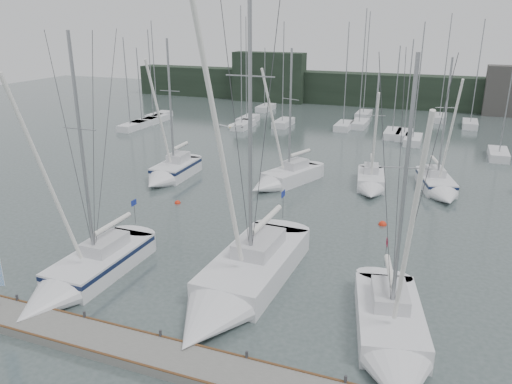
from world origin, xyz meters
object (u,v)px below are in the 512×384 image
sailboat_mid_d (439,187)px  buoy_b (382,225)px  sailboat_near_center (234,288)px  sailboat_near_right (393,344)px  sailboat_mid_a (169,173)px  buoy_c (178,203)px  sailboat_mid_b (281,179)px  sailboat_mid_c (371,184)px  sailboat_near_left (79,277)px

sailboat_mid_d → buoy_b: size_ratio=20.26×
sailboat_near_center → sailboat_near_right: 8.04m
sailboat_mid_a → buoy_c: (3.48, -4.77, -0.63)m
sailboat_mid_b → buoy_b: (9.13, -5.45, -0.55)m
sailboat_near_right → sailboat_mid_b: sailboat_near_right is taller
sailboat_mid_c → sailboat_near_left: bearing=-128.3°
sailboat_near_left → sailboat_mid_d: sailboat_near_left is taller
sailboat_near_center → sailboat_mid_c: (3.70, 19.41, -0.11)m
sailboat_near_left → buoy_c: (-1.44, 12.77, -0.57)m
sailboat_mid_a → sailboat_mid_b: 9.70m
sailboat_mid_c → buoy_c: size_ratio=21.48×
sailboat_mid_d → buoy_c: 20.76m
sailboat_mid_d → buoy_b: sailboat_mid_d is taller
sailboat_near_center → sailboat_near_right: size_ratio=1.40×
sailboat_near_right → buoy_b: sailboat_near_right is taller
sailboat_near_center → buoy_b: (5.62, 12.37, -0.62)m
sailboat_near_right → sailboat_mid_d: (1.08, 22.06, 0.01)m
sailboat_near_right → buoy_c: 21.49m
sailboat_near_center → buoy_b: sailboat_near_center is taller
sailboat_near_right → sailboat_mid_b: (-11.39, 19.39, 0.03)m
sailboat_mid_a → sailboat_near_right: bearing=-41.2°
sailboat_mid_b → sailboat_mid_c: (7.20, 1.59, -0.04)m
sailboat_near_left → buoy_b: bearing=46.3°
sailboat_near_center → sailboat_mid_b: (-3.50, 17.82, -0.07)m
sailboat_mid_c → sailboat_mid_a: bearing=-177.0°
sailboat_near_right → sailboat_mid_d: 22.09m
sailboat_near_left → sailboat_mid_b: (4.56, 19.57, -0.02)m
sailboat_near_center → sailboat_near_right: bearing=-9.6°
sailboat_mid_a → sailboat_near_center: bearing=-52.0°
sailboat_mid_d → buoy_c: sailboat_mid_d is taller
sailboat_mid_a → sailboat_mid_d: size_ratio=1.12×
sailboat_near_center → sailboat_mid_b: bearing=102.8°
sailboat_mid_c → buoy_b: bearing=-84.0°
sailboat_mid_a → sailboat_mid_b: bearing=10.6°
sailboat_near_right → sailboat_mid_d: bearing=74.9°
sailboat_near_center → sailboat_mid_c: 19.76m
sailboat_near_right → buoy_c: (-17.39, 12.60, -0.53)m
sailboat_mid_c → sailboat_mid_d: sailboat_mid_d is taller
buoy_b → buoy_c: size_ratio=1.21×
buoy_b → buoy_c: 15.19m
sailboat_mid_a → buoy_c: size_ratio=27.26×
sailboat_mid_b → sailboat_mid_c: 7.38m
sailboat_near_left → sailboat_mid_a: size_ratio=1.09×
sailboat_mid_b → buoy_b: bearing=-9.0°
sailboat_mid_b → buoy_c: 9.08m
sailboat_mid_d → buoy_c: bearing=-168.3°
sailboat_mid_a → sailboat_mid_c: (16.69, 3.62, -0.12)m
sailboat_mid_c → buoy_b: size_ratio=17.82×
sailboat_near_left → sailboat_mid_c: bearing=61.3°
sailboat_mid_c → sailboat_mid_d: size_ratio=0.88×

